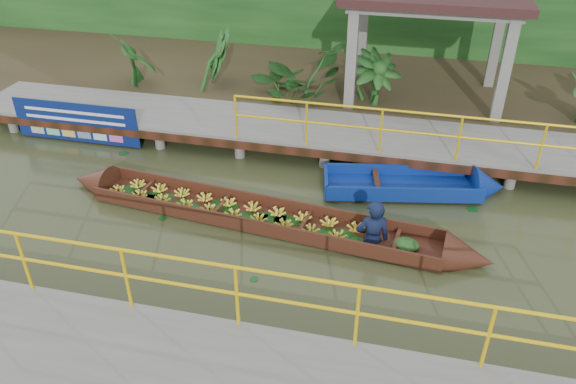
# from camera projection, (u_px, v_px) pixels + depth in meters

# --- Properties ---
(ground) EXTENTS (80.00, 80.00, 0.00)m
(ground) POSITION_uv_depth(u_px,v_px,m) (248.00, 228.00, 10.72)
(ground) COLOR #2E371B
(ground) RESTS_ON ground
(land_strip) EXTENTS (30.00, 8.00, 0.45)m
(land_strip) POSITION_uv_depth(u_px,v_px,m) (319.00, 79.00, 16.78)
(land_strip) COLOR #332819
(land_strip) RESTS_ON ground
(far_dock) EXTENTS (16.00, 2.06, 1.66)m
(far_dock) POSITION_uv_depth(u_px,v_px,m) (289.00, 129.00, 13.29)
(far_dock) COLOR slate
(far_dock) RESTS_ON ground
(pavilion) EXTENTS (4.40, 3.00, 3.00)m
(pavilion) POSITION_uv_depth(u_px,v_px,m) (433.00, 6.00, 13.84)
(pavilion) COLOR slate
(pavilion) RESTS_ON ground
(vendor_boat) EXTENTS (8.63, 1.77, 2.10)m
(vendor_boat) POSITION_uv_depth(u_px,v_px,m) (281.00, 214.00, 10.65)
(vendor_boat) COLOR #381D0F
(vendor_boat) RESTS_ON ground
(moored_blue_boat) EXTENTS (3.84, 1.64, 0.89)m
(moored_blue_boat) POSITION_uv_depth(u_px,v_px,m) (444.00, 186.00, 11.70)
(moored_blue_boat) COLOR navy
(moored_blue_boat) RESTS_ON ground
(blue_banner) EXTENTS (3.22, 0.04, 1.00)m
(blue_banner) POSITION_uv_depth(u_px,v_px,m) (76.00, 122.00, 13.43)
(blue_banner) COLOR navy
(blue_banner) RESTS_ON ground
(tropical_plants) EXTENTS (14.20, 1.20, 1.50)m
(tropical_plants) POSITION_uv_depth(u_px,v_px,m) (363.00, 78.00, 14.17)
(tropical_plants) COLOR #123913
(tropical_plants) RESTS_ON ground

